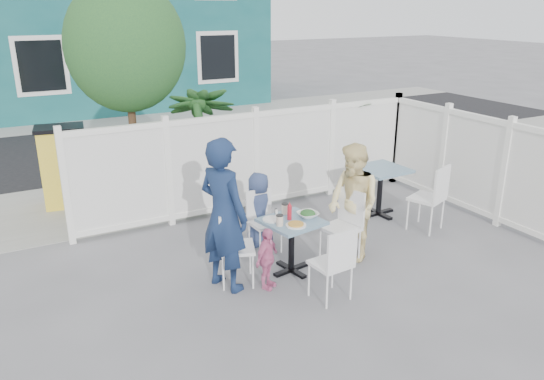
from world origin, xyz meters
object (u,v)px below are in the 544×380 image
main_table (292,232)px  chair_near (335,259)px  toddler (267,259)px  spare_table (381,179)px  utility_cabinet (64,168)px  chair_back (262,216)px  chair_right (345,220)px  man (224,215)px  chair_left (230,241)px  boy (259,209)px  woman (353,203)px

main_table → chair_near: size_ratio=0.85×
toddler → main_table: bearing=-6.9°
main_table → spare_table: 2.41m
utility_cabinet → chair_back: bearing=-47.2°
utility_cabinet → chair_right: utility_cabinet is taller
utility_cabinet → main_table: size_ratio=1.70×
toddler → man: bearing=114.0°
chair_right → chair_near: chair_right is taller
spare_table → chair_left: chair_left is taller
chair_back → toddler: size_ratio=1.11×
chair_right → chair_near: bearing=126.1°
chair_left → boy: size_ratio=0.90×
spare_table → chair_near: chair_near is taller
woman → boy: woman is taller
spare_table → chair_left: (-2.98, -0.89, -0.05)m
chair_left → chair_back: size_ratio=1.12×
chair_right → woman: size_ratio=0.62×
main_table → chair_back: (-0.02, 0.74, -0.05)m
chair_back → man: size_ratio=0.46×
chair_right → woman: bearing=-100.6°
boy → toddler: 1.22m
spare_table → chair_left: bearing=-163.4°
chair_back → utility_cabinet: bearing=-57.2°
chair_back → toddler: (-0.44, -0.96, -0.11)m
chair_left → utility_cabinet: bearing=-139.4°
chair_near → woman: (0.83, 0.81, 0.25)m
chair_left → woman: (1.69, -0.13, 0.22)m
spare_table → chair_back: 2.23m
main_table → chair_right: chair_right is taller
toddler → boy: bearing=34.8°
spare_table → woman: bearing=-141.8°
utility_cabinet → boy: utility_cabinet is taller
main_table → woman: size_ratio=0.49×
spare_table → chair_right: bearing=-144.2°
chair_near → chair_back: bearing=88.3°
woman → boy: bearing=-137.1°
chair_back → boy: 0.17m
main_table → woman: bearing=-2.1°
chair_left → chair_near: 1.27m
man → woman: man is taller
chair_left → chair_back: (0.77, 0.64, -0.06)m
chair_right → chair_back: bearing=33.4°
chair_left → man: size_ratio=0.52×
man → toddler: man is taller
spare_table → boy: (-2.19, -0.09, -0.08)m
chair_left → spare_table: bearing=127.5°
main_table → woman: (0.90, -0.03, 0.23)m
spare_table → chair_near: bearing=-139.3°
utility_cabinet → main_table: utility_cabinet is taller
man → woman: bearing=-115.6°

